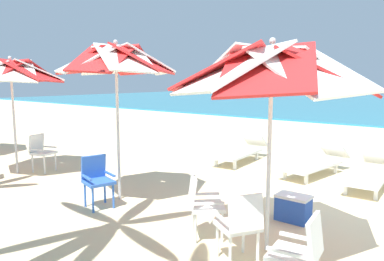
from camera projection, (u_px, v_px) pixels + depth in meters
The scene contains 13 objects.
ground_plane at pixel (347, 210), 6.01m from camera, with size 80.00×80.00×0.00m, color beige.
beach_umbrella_0 at pixel (272, 72), 4.32m from camera, with size 2.48×2.48×2.62m.
plastic_chair_0 at pixel (240, 223), 4.20m from camera, with size 0.62×0.61×0.87m.
plastic_chair_1 at pixel (202, 202), 4.90m from camera, with size 0.63×0.63×0.87m.
plastic_chair_2 at pixel (300, 252), 3.51m from camera, with size 0.52×0.49×0.87m.
beach_umbrella_1 at pixel (116, 62), 6.25m from camera, with size 2.07×2.07×2.80m.
plastic_chair_3 at pixel (97, 178), 6.13m from camera, with size 0.56×0.54×0.87m.
beach_umbrella_2 at pixel (11, 72), 8.05m from camera, with size 2.31×2.31×2.64m.
plastic_chair_5 at pixel (41, 150), 8.49m from camera, with size 0.57×0.55×0.87m.
sun_lounger_1 at pixel (370, 173), 7.30m from camera, with size 0.72×2.17×0.62m.
sun_lounger_2 at pixel (316, 162), 8.22m from camera, with size 0.95×2.22×0.62m.
sun_lounger_3 at pixel (241, 151), 9.53m from camera, with size 0.79×2.19×0.62m.
cooler_box at pixel (293, 208), 5.55m from camera, with size 0.50×0.34×0.40m.
Camera 1 is at (1.59, -6.10, 2.14)m, focal length 34.22 mm.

